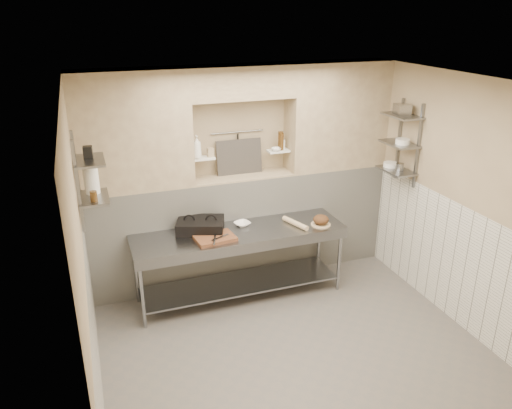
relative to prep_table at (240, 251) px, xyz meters
name	(u,v)px	position (x,y,z in m)	size (l,w,h in m)	color
floor	(293,351)	(0.22, -1.18, -0.69)	(4.00, 3.90, 0.10)	#605A55
ceiling	(302,79)	(0.22, -1.18, 2.21)	(4.00, 3.90, 0.10)	silver
wall_left	(77,264)	(-1.83, -1.18, 0.76)	(0.10, 3.90, 2.80)	tan
wall_right	(467,204)	(2.27, -1.18, 0.76)	(0.10, 3.90, 2.80)	tan
wall_back	(236,171)	(0.22, 0.82, 0.76)	(4.00, 0.10, 2.80)	tan
wall_front	(427,355)	(0.22, -3.18, 0.76)	(4.00, 0.10, 2.80)	tan
backwall_lower	(242,226)	(0.22, 0.57, 0.06)	(4.00, 0.40, 1.40)	silver
alcove_sill	(242,176)	(0.22, 0.57, 0.77)	(1.30, 0.40, 0.02)	tan
backwall_pillar_left	(132,132)	(-1.11, 0.57, 1.46)	(1.35, 0.40, 1.40)	tan
backwall_pillar_right	(337,116)	(1.54, 0.57, 1.46)	(1.35, 0.40, 1.40)	tan
backwall_header	(241,82)	(0.22, 0.57, 1.96)	(1.30, 0.40, 0.40)	tan
wainscot_left	(94,331)	(-1.77, -1.18, 0.06)	(0.02, 3.90, 1.40)	silver
wainscot_right	(453,261)	(2.21, -1.18, 0.06)	(0.02, 3.90, 1.40)	silver
alcove_shelf_left	(203,158)	(-0.28, 0.57, 1.06)	(0.28, 0.16, 0.03)	white
alcove_shelf_right	(278,151)	(0.72, 0.57, 1.06)	(0.28, 0.16, 0.03)	white
utensil_rail	(237,132)	(0.22, 0.74, 1.31)	(0.02, 0.02, 0.70)	gray
hanging_steel	(238,145)	(0.22, 0.72, 1.14)	(0.02, 0.02, 0.30)	black
splash_panel	(239,157)	(0.22, 0.67, 1.00)	(0.60, 0.02, 0.45)	#383330
shelf_rail_left_a	(77,175)	(-1.76, 0.07, 1.16)	(0.03, 0.03, 0.95)	slate
shelf_rail_left_b	(78,187)	(-1.76, -0.33, 1.16)	(0.03, 0.03, 0.95)	slate
wall_shelf_left_lower	(94,198)	(-1.62, -0.13, 0.96)	(0.30, 0.50, 0.03)	slate
wall_shelf_left_upper	(89,161)	(-1.62, -0.13, 1.36)	(0.30, 0.50, 0.03)	slate
shelf_rail_right_a	(399,139)	(2.19, 0.07, 1.21)	(0.03, 0.03, 1.05)	slate
shelf_rail_right_b	(418,147)	(2.19, -0.33, 1.21)	(0.03, 0.03, 1.05)	slate
wall_shelf_right_lower	(396,170)	(2.06, -0.13, 0.86)	(0.30, 0.50, 0.03)	slate
wall_shelf_right_mid	(399,144)	(2.06, -0.13, 1.21)	(0.30, 0.50, 0.03)	slate
wall_shelf_right_upper	(402,116)	(2.06, -0.13, 1.56)	(0.30, 0.50, 0.03)	slate
prep_table	(240,251)	(0.00, 0.00, 0.00)	(2.60, 0.70, 0.90)	gray
panini_press	(200,226)	(-0.44, 0.17, 0.33)	(0.66, 0.56, 0.15)	black
cutting_board	(215,238)	(-0.34, -0.11, 0.28)	(0.46, 0.32, 0.04)	brown
knife_blade	(220,237)	(-0.29, -0.16, 0.31)	(0.25, 0.03, 0.01)	gray
tongs	(215,239)	(-0.37, -0.21, 0.31)	(0.02, 0.02, 0.25)	gray
mixing_bowl	(242,224)	(0.09, 0.17, 0.28)	(0.19, 0.19, 0.05)	white
rolling_pin	(295,223)	(0.71, -0.05, 0.29)	(0.06, 0.06, 0.42)	tan
bread_board	(321,224)	(1.02, -0.14, 0.26)	(0.25, 0.25, 0.01)	tan
bread_loaf	(321,220)	(1.02, -0.14, 0.33)	(0.20, 0.20, 0.12)	#4C2D19
bottle_soap	(197,147)	(-0.36, 0.53, 1.21)	(0.11, 0.11, 0.29)	white
jar_alcove	(210,152)	(-0.19, 0.56, 1.13)	(0.07, 0.07, 0.11)	tan
bowl_alcove	(276,149)	(0.68, 0.53, 1.09)	(0.13, 0.13, 0.04)	white
condiment_a	(281,140)	(0.76, 0.59, 1.19)	(0.06, 0.06, 0.24)	#41290F
condiment_b	(282,142)	(0.75, 0.55, 1.18)	(0.05, 0.05, 0.22)	#41290F
condiment_c	(282,144)	(0.79, 0.59, 1.13)	(0.07, 0.07, 0.12)	white
jug_left	(91,179)	(-1.62, -0.02, 1.12)	(0.15, 0.15, 0.31)	white
jar_left	(94,196)	(-1.62, -0.27, 1.02)	(0.07, 0.07, 0.11)	#41290F
box_left_upper	(88,152)	(-1.62, -0.09, 1.43)	(0.09, 0.09, 0.12)	black
bowl_right	(391,165)	(2.06, 0.00, 0.90)	(0.18, 0.18, 0.06)	white
canister_right	(400,167)	(2.06, -0.20, 0.92)	(0.10, 0.10, 0.10)	gray
bowl_right_mid	(403,141)	(2.06, -0.20, 1.25)	(0.17, 0.17, 0.06)	white
basket_right	(402,109)	(2.06, -0.12, 1.63)	(0.16, 0.20, 0.13)	gray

